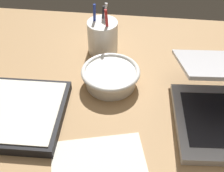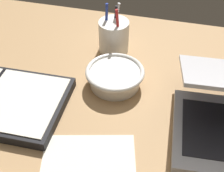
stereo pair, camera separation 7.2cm
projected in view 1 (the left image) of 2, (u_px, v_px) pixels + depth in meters
desk_top at (124, 127)px, 73.25cm from camera, size 140.00×100.00×2.00cm
bowl at (111, 76)px, 81.03cm from camera, size 15.34×15.34×4.95cm
pen_cup at (103, 36)px, 90.97cm from camera, size 8.80×8.80×14.85cm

